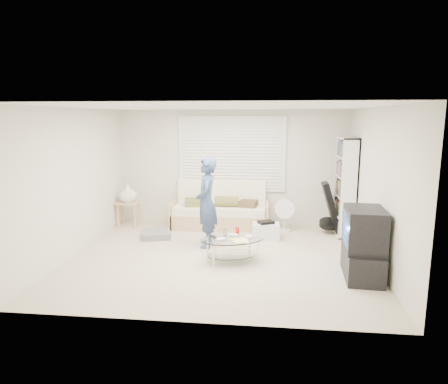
# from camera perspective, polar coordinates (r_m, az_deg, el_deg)

# --- Properties ---
(ground) EXTENTS (5.00, 5.00, 0.00)m
(ground) POSITION_cam_1_polar(r_m,az_deg,el_deg) (6.89, -0.59, -9.20)
(ground) COLOR tan
(ground) RESTS_ON ground
(room_shell) EXTENTS (5.02, 4.52, 2.51)m
(room_shell) POSITION_cam_1_polar(r_m,az_deg,el_deg) (7.00, -0.15, 4.82)
(room_shell) COLOR silver
(room_shell) RESTS_ON ground
(window_blinds) EXTENTS (2.32, 0.08, 1.62)m
(window_blinds) POSITION_cam_1_polar(r_m,az_deg,el_deg) (8.71, 1.12, 5.42)
(window_blinds) COLOR silver
(window_blinds) RESTS_ON ground
(futon_sofa) EXTENTS (2.07, 0.83, 1.01)m
(futon_sofa) POSITION_cam_1_polar(r_m,az_deg,el_deg) (8.61, -0.53, -2.87)
(futon_sofa) COLOR tan
(futon_sofa) RESTS_ON ground
(grey_floor_pillow) EXTENTS (0.69, 0.69, 0.12)m
(grey_floor_pillow) POSITION_cam_1_polar(r_m,az_deg,el_deg) (8.04, -9.65, -5.97)
(grey_floor_pillow) COLOR slate
(grey_floor_pillow) RESTS_ON ground
(side_table) EXTENTS (0.46, 0.37, 0.92)m
(side_table) POSITION_cam_1_polar(r_m,az_deg,el_deg) (8.89, -13.56, -0.42)
(side_table) COLOR tan
(side_table) RESTS_ON ground
(bookshelf) EXTENTS (0.31, 0.82, 1.96)m
(bookshelf) POSITION_cam_1_polar(r_m,az_deg,el_deg) (8.30, 16.90, 0.73)
(bookshelf) COLOR white
(bookshelf) RESTS_ON ground
(guitar_case) EXTENTS (0.44, 0.39, 1.03)m
(guitar_case) POSITION_cam_1_polar(r_m,az_deg,el_deg) (8.39, 14.99, -2.64)
(guitar_case) COLOR black
(guitar_case) RESTS_ON ground
(floor_fan) EXTENTS (0.41, 0.28, 0.68)m
(floor_fan) POSITION_cam_1_polar(r_m,az_deg,el_deg) (8.37, 8.64, -2.91)
(floor_fan) COLOR white
(floor_fan) RESTS_ON ground
(storage_bin) EXTENTS (0.52, 0.37, 0.36)m
(storage_bin) POSITION_cam_1_polar(r_m,az_deg,el_deg) (7.85, 5.99, -5.52)
(storage_bin) COLOR white
(storage_bin) RESTS_ON ground
(tv_unit) EXTENTS (0.58, 0.99, 1.04)m
(tv_unit) POSITION_cam_1_polar(r_m,az_deg,el_deg) (6.24, 19.26, -7.05)
(tv_unit) COLOR black
(tv_unit) RESTS_ON ground
(coffee_table) EXTENTS (1.24, 1.02, 0.52)m
(coffee_table) POSITION_cam_1_polar(r_m,az_deg,el_deg) (6.57, 1.23, -7.24)
(coffee_table) COLOR silver
(coffee_table) RESTS_ON ground
(standing_person) EXTENTS (0.46, 0.64, 1.64)m
(standing_person) POSITION_cam_1_polar(r_m,az_deg,el_deg) (7.22, -2.51, -1.52)
(standing_person) COLOR navy
(standing_person) RESTS_ON ground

